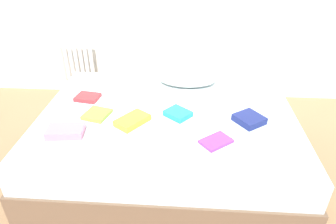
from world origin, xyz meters
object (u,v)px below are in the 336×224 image
object	(u,v)px
textbook_pink	(65,131)
textbook_red	(88,97)
textbook_lime	(97,114)
textbook_purple	(216,141)
bed	(168,139)
textbook_yellow	(132,120)
pillow	(187,78)
textbook_teal	(178,114)
radiator	(77,65)
textbook_white	(214,107)
textbook_navy	(249,119)

from	to	relation	value
textbook_pink	textbook_red	world-z (taller)	textbook_pink
textbook_lime	textbook_purple	size ratio (longest dim) A/B	0.93
textbook_lime	textbook_pink	bearing A→B (deg)	-104.58
bed	textbook_yellow	bearing A→B (deg)	-147.18
bed	textbook_yellow	world-z (taller)	textbook_yellow
pillow	textbook_pink	xyz separation A→B (m)	(-0.83, -0.87, -0.03)
pillow	textbook_teal	size ratio (longest dim) A/B	2.93
pillow	textbook_yellow	distance (m)	0.79
radiator	textbook_white	xyz separation A→B (m)	(1.50, -1.12, 0.14)
textbook_white	radiator	bearing A→B (deg)	132.81
textbook_red	textbook_yellow	xyz separation A→B (m)	(0.44, -0.34, 0.01)
textbook_pink	textbook_teal	distance (m)	0.82
textbook_white	bed	bearing A→B (deg)	-177.62
textbook_pink	textbook_navy	size ratio (longest dim) A/B	1.30
textbook_pink	textbook_teal	world-z (taller)	textbook_pink
radiator	textbook_teal	distance (m)	1.74
textbook_lime	textbook_teal	world-z (taller)	textbook_teal
textbook_pink	textbook_teal	xyz separation A→B (m)	(0.77, 0.30, -0.01)
textbook_navy	textbook_pink	bearing A→B (deg)	154.76
textbook_teal	textbook_pink	bearing A→B (deg)	-118.64
textbook_red	textbook_yellow	distance (m)	0.56
pillow	textbook_navy	world-z (taller)	pillow
textbook_purple	textbook_teal	bearing A→B (deg)	91.03
radiator	textbook_navy	xyz separation A→B (m)	(1.75, -1.29, 0.15)
textbook_white	textbook_teal	size ratio (longest dim) A/B	1.15
textbook_pink	textbook_yellow	size ratio (longest dim) A/B	1.00
bed	textbook_teal	xyz separation A→B (m)	(0.08, -0.04, 0.27)
textbook_pink	textbook_navy	world-z (taller)	same
pillow	textbook_red	bearing A→B (deg)	-157.21
bed	textbook_purple	xyz separation A→B (m)	(0.35, -0.36, 0.26)
textbook_lime	textbook_white	distance (m)	0.92
textbook_white	textbook_navy	world-z (taller)	textbook_navy
bed	textbook_yellow	distance (m)	0.40
textbook_pink	textbook_teal	size ratio (longest dim) A/B	1.38
bed	textbook_red	world-z (taller)	textbook_red
textbook_navy	textbook_purple	bearing A→B (deg)	-169.72
bed	textbook_purple	bearing A→B (deg)	-45.73
textbook_purple	textbook_yellow	size ratio (longest dim) A/B	0.82
textbook_purple	textbook_navy	world-z (taller)	textbook_navy
textbook_pink	bed	bearing A→B (deg)	20.00
textbook_lime	textbook_yellow	bearing A→B (deg)	-0.70
radiator	pillow	world-z (taller)	radiator
textbook_white	textbook_teal	bearing A→B (deg)	-167.76
radiator	textbook_lime	xyz separation A→B (m)	(0.60, -1.28, 0.14)
textbook_lime	textbook_teal	size ratio (longest dim) A/B	1.06
textbook_navy	textbook_yellow	bearing A→B (deg)	148.67
pillow	textbook_navy	bearing A→B (deg)	-52.89
textbook_red	textbook_teal	bearing A→B (deg)	-6.40
pillow	textbook_lime	xyz separation A→B (m)	(-0.68, -0.61, -0.05)
textbook_pink	textbook_white	xyz separation A→B (m)	(1.05, 0.42, -0.00)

